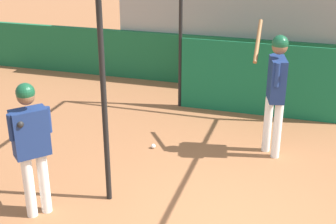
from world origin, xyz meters
TOP-DOWN VIEW (x-y plane):
  - outfield_wall at (0.00, 5.22)m, footprint 24.00×0.12m
  - bleacher_section at (0.00, 7.28)m, footprint 7.05×4.00m
  - batting_cage at (-0.11, 3.16)m, footprint 3.24×3.57m
  - player_batter at (0.22, 2.24)m, footprint 0.54×0.85m
  - player_waiting at (-2.40, -0.27)m, footprint 0.59×0.74m
  - baseball at (-1.60, 1.87)m, footprint 0.07×0.07m

SIDE VIEW (x-z plane):
  - baseball at x=-1.60m, z-range 0.00..0.07m
  - outfield_wall at x=0.00m, z-range 0.00..1.11m
  - player_waiting at x=-2.40m, z-range 0.04..2.04m
  - player_batter at x=0.22m, z-range 0.16..2.18m
  - batting_cage at x=-0.11m, z-range -0.16..2.61m
  - bleacher_section at x=0.00m, z-range -0.01..3.18m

